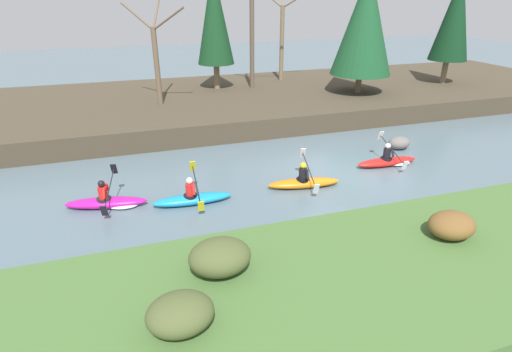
{
  "coord_description": "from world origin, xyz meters",
  "views": [
    {
      "loc": [
        -7.75,
        -12.97,
        6.69
      ],
      "look_at": [
        -3.73,
        -0.37,
        0.55
      ],
      "focal_mm": 28.0,
      "sensor_mm": 36.0,
      "label": 1
    }
  ],
  "objects_px": {
    "kayaker_middle": "(304,182)",
    "kayaker_trailing": "(193,198)",
    "kayaker_lead": "(389,161)",
    "kayaker_far_back": "(110,202)",
    "boulder_midstream": "(399,143)"
  },
  "relations": [
    {
      "from": "kayaker_middle",
      "to": "kayaker_trailing",
      "type": "xyz_separation_m",
      "value": [
        -4.18,
        -0.01,
        0.0
      ]
    },
    {
      "from": "kayaker_middle",
      "to": "kayaker_trailing",
      "type": "distance_m",
      "value": 4.18
    },
    {
      "from": "kayaker_far_back",
      "to": "boulder_midstream",
      "type": "bearing_deg",
      "value": 19.22
    },
    {
      "from": "kayaker_lead",
      "to": "kayaker_trailing",
      "type": "distance_m",
      "value": 8.49
    },
    {
      "from": "kayaker_lead",
      "to": "boulder_midstream",
      "type": "relative_size",
      "value": 2.68
    },
    {
      "from": "kayaker_middle",
      "to": "kayaker_far_back",
      "type": "relative_size",
      "value": 1.0
    },
    {
      "from": "kayaker_lead",
      "to": "kayaker_far_back",
      "type": "xyz_separation_m",
      "value": [
        -11.18,
        -0.21,
        0.0
      ]
    },
    {
      "from": "kayaker_trailing",
      "to": "boulder_midstream",
      "type": "xyz_separation_m",
      "value": [
        10.03,
        2.38,
        0.07
      ]
    },
    {
      "from": "kayaker_middle",
      "to": "kayaker_trailing",
      "type": "height_order",
      "value": "same"
    },
    {
      "from": "kayaker_far_back",
      "to": "boulder_midstream",
      "type": "height_order",
      "value": "kayaker_far_back"
    },
    {
      "from": "kayaker_middle",
      "to": "boulder_midstream",
      "type": "relative_size",
      "value": 2.69
    },
    {
      "from": "boulder_midstream",
      "to": "kayaker_far_back",
      "type": "bearing_deg",
      "value": -172.16
    },
    {
      "from": "kayaker_trailing",
      "to": "kayaker_far_back",
      "type": "relative_size",
      "value": 1.0
    },
    {
      "from": "boulder_midstream",
      "to": "kayaker_middle",
      "type": "bearing_deg",
      "value": -157.91
    },
    {
      "from": "kayaker_middle",
      "to": "kayaker_trailing",
      "type": "relative_size",
      "value": 1.01
    }
  ]
}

